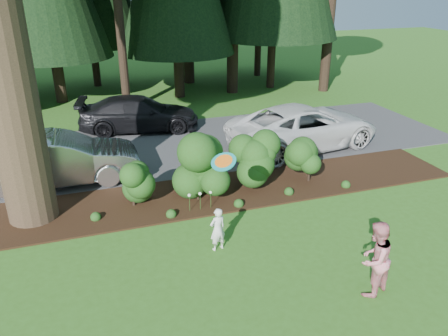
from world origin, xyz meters
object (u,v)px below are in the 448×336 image
Objects in this scene: child at (218,229)px; frisbee at (224,162)px; car_dark_suv at (139,114)px; car_white_suv at (304,126)px; adult at (375,259)px; car_silver_wagon at (60,159)px.

frisbee reaches higher than child.
car_dark_suv is 9.33m from child.
car_white_suv is 7.40m from child.
child is at bearing -167.80° from car_dark_suv.
adult is (2.47, -2.44, 0.27)m from child.
child is (-5.06, -5.40, -0.29)m from car_white_suv.
car_dark_suv is 9.66m from frisbee.
adult reaches higher than car_silver_wagon.
car_white_suv is (8.54, 0.48, 0.02)m from car_silver_wagon.
frisbee is (0.53, -9.52, 1.58)m from car_dark_suv.
car_dark_suv reaches higher than child.
car_white_suv is 3.55× the size of adult.
car_silver_wagon is 9.46m from adult.
child is 1.78m from frisbee.
car_silver_wagon reaches higher than car_dark_suv.
car_silver_wagon is at bearing 124.84° from frisbee.
car_dark_suv is at bearing 45.81° from car_white_suv.
car_silver_wagon is at bearing -68.17° from child.
car_white_suv reaches higher than adult.
car_silver_wagon is 5.34m from car_dark_suv.
car_dark_suv is at bearing -33.59° from car_silver_wagon.
adult is (2.92, -11.75, 0.08)m from car_dark_suv.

